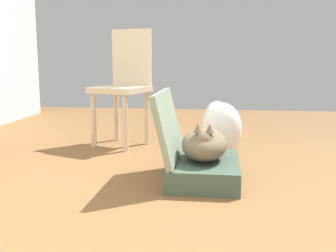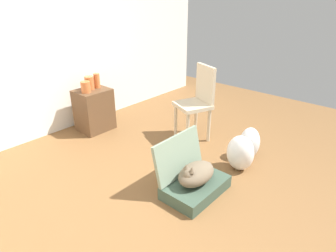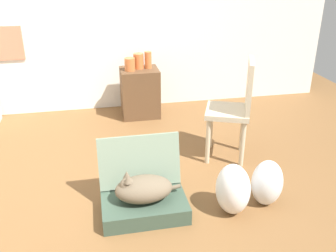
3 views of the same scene
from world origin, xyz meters
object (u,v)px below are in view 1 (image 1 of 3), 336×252
object	(u,v)px
plastic_bag_white	(222,129)
chair	(125,82)
plastic_bag_clear	(217,124)
suitcase_base	(204,170)
cat	(204,144)

from	to	relation	value
plastic_bag_white	chair	xyz separation A→B (m)	(0.31, 0.84, 0.34)
plastic_bag_white	chair	bearing A→B (deg)	69.55
plastic_bag_clear	chair	bearing A→B (deg)	89.45
suitcase_base	plastic_bag_clear	size ratio (longest dim) A/B	1.67
plastic_bag_clear	chair	world-z (taller)	chair
suitcase_base	plastic_bag_clear	world-z (taller)	plastic_bag_clear
suitcase_base	cat	bearing A→B (deg)	177.95
cat	chair	bearing A→B (deg)	36.15
cat	plastic_bag_clear	xyz separation A→B (m)	(0.99, -0.06, -0.04)
chair	plastic_bag_clear	bearing A→B (deg)	21.22
cat	plastic_bag_white	distance (m)	0.70
suitcase_base	plastic_bag_white	xyz separation A→B (m)	(0.68, -0.11, 0.14)
cat	plastic_bag_clear	bearing A→B (deg)	-3.68
suitcase_base	plastic_bag_clear	distance (m)	0.99
suitcase_base	cat	world-z (taller)	cat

